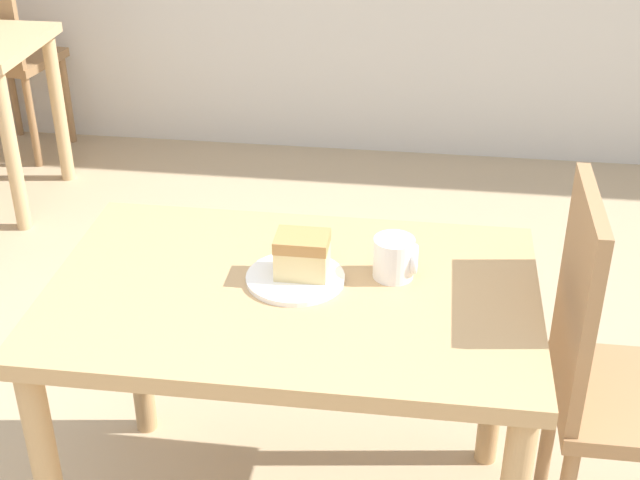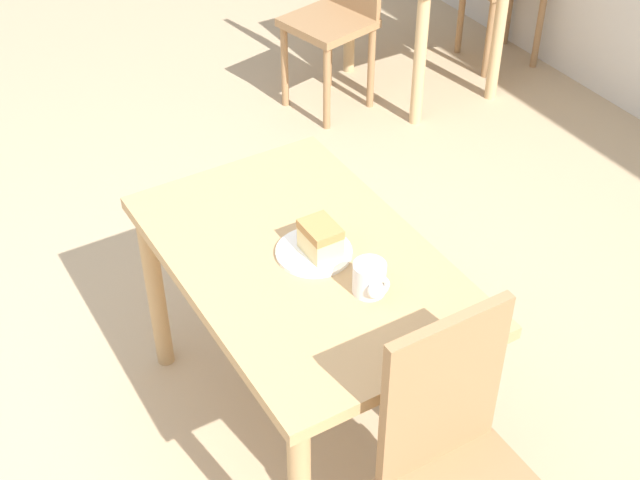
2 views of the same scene
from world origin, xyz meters
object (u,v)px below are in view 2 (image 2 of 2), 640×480
Objects in this scene: chair_near_window at (460,473)px; plate at (314,252)px; dining_table_near at (304,285)px; coffee_mug at (370,279)px; chair_far_corner at (338,7)px; cake_slice at (320,238)px.

plate is at bearing 89.97° from chair_near_window.
dining_table_near is 0.12m from plate.
coffee_mug is (-0.50, 0.05, 0.24)m from chair_near_window.
coffee_mug is (0.22, 0.08, 0.15)m from dining_table_near.
plate is at bearing -167.62° from coffee_mug.
chair_far_corner is at bearing 64.73° from chair_near_window.
coffee_mug is (0.20, 0.03, -0.01)m from cake_slice.
plate is (0.00, 0.03, 0.11)m from dining_table_near.
plate is at bearing 85.97° from dining_table_near.
coffee_mug is at bearing 20.13° from dining_table_near.
dining_table_near is 0.17m from cake_slice.
chair_far_corner is 9.61× the size of coffee_mug.
plate is (-0.72, 0.00, 0.20)m from chair_near_window.
chair_near_window reaches higher than plate.
cake_slice is (-0.70, 0.01, 0.25)m from chair_near_window.
cake_slice is (0.02, 0.05, 0.17)m from dining_table_near.
chair_far_corner is 2.11m from plate.
chair_far_corner is 2.27m from coffee_mug.
cake_slice reaches higher than dining_table_near.
plate is 1.88× the size of cake_slice.
chair_far_corner reaches higher than cake_slice.
dining_table_near is 0.72m from chair_near_window.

